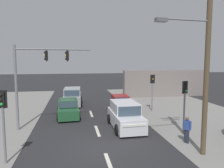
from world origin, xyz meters
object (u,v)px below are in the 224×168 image
(pedestal_signal_right_kerb, at_px, (185,98))
(pedestal_signal_left_kerb, at_px, (3,114))
(sedan_receding_far, at_px, (68,109))
(utility_pole_foreground_right, at_px, (205,56))
(suv_oncoming_mid, at_px, (125,116))
(traffic_signal_mast, at_px, (35,71))
(hatchback_oncoming_near, at_px, (121,104))
(pedestrian_at_kerb, at_px, (187,128))
(pedestal_signal_far_median, at_px, (152,86))
(suv_crossing_left, at_px, (72,97))

(pedestal_signal_right_kerb, relative_size, pedestal_signal_left_kerb, 1.00)
(pedestal_signal_right_kerb, relative_size, sedan_receding_far, 0.83)
(utility_pole_foreground_right, relative_size, suv_oncoming_mid, 2.09)
(traffic_signal_mast, relative_size, hatchback_oncoming_near, 1.64)
(pedestal_signal_left_kerb, distance_m, pedestrian_at_kerb, 10.00)
(suv_oncoming_mid, relative_size, hatchback_oncoming_near, 1.24)
(pedestal_signal_far_median, height_order, suv_crossing_left, pedestal_signal_far_median)
(suv_oncoming_mid, bearing_deg, pedestal_signal_left_kerb, -147.32)
(pedestal_signal_left_kerb, bearing_deg, suv_crossing_left, 76.82)
(pedestal_signal_left_kerb, bearing_deg, traffic_signal_mast, 82.93)
(pedestal_signal_far_median, xyz_separation_m, pedestrian_at_kerb, (-0.96, -8.26, -1.49))
(traffic_signal_mast, bearing_deg, suv_oncoming_mid, -8.07)
(hatchback_oncoming_near, bearing_deg, pedestal_signal_right_kerb, -68.39)
(utility_pole_foreground_right, height_order, pedestrian_at_kerb, utility_pole_foreground_right)
(utility_pole_foreground_right, distance_m, suv_oncoming_mid, 7.28)
(pedestal_signal_right_kerb, relative_size, hatchback_oncoming_near, 0.97)
(pedestal_signal_left_kerb, bearing_deg, utility_pole_foreground_right, -4.46)
(utility_pole_foreground_right, height_order, hatchback_oncoming_near, utility_pole_foreground_right)
(utility_pole_foreground_right, xyz_separation_m, suv_crossing_left, (-6.56, 14.40, -4.24))
(traffic_signal_mast, distance_m, pedestal_signal_far_median, 10.96)
(utility_pole_foreground_right, distance_m, pedestal_signal_right_kerb, 4.37)
(traffic_signal_mast, bearing_deg, sedan_receding_far, 55.58)
(pedestal_signal_right_kerb, bearing_deg, hatchback_oncoming_near, 111.61)
(pedestal_signal_left_kerb, distance_m, suv_crossing_left, 14.09)
(utility_pole_foreground_right, bearing_deg, pedestal_signal_right_kerb, 75.95)
(pedestal_signal_left_kerb, relative_size, pedestal_signal_far_median, 1.00)
(sedan_receding_far, bearing_deg, suv_crossing_left, 85.55)
(hatchback_oncoming_near, height_order, pedestrian_at_kerb, pedestrian_at_kerb)
(pedestal_signal_far_median, bearing_deg, suv_oncoming_mid, -129.56)
(traffic_signal_mast, distance_m, pedestrian_at_kerb, 10.72)
(utility_pole_foreground_right, height_order, suv_oncoming_mid, utility_pole_foreground_right)
(sedan_receding_far, bearing_deg, traffic_signal_mast, -124.42)
(suv_crossing_left, bearing_deg, pedestal_signal_right_kerb, -56.27)
(pedestal_signal_left_kerb, height_order, hatchback_oncoming_near, pedestal_signal_left_kerb)
(suv_crossing_left, bearing_deg, suv_oncoming_mid, -67.65)
(pedestal_signal_left_kerb, xyz_separation_m, sedan_receding_far, (2.79, 8.46, -1.71))
(pedestrian_at_kerb, bearing_deg, suv_oncoming_mid, 128.65)
(pedestal_signal_left_kerb, height_order, suv_crossing_left, pedestal_signal_left_kerb)
(pedestal_signal_left_kerb, distance_m, pedestal_signal_far_median, 14.15)
(pedestal_signal_right_kerb, xyz_separation_m, sedan_receding_far, (-7.79, 5.90, -1.71))
(utility_pole_foreground_right, bearing_deg, traffic_signal_mast, 146.03)
(pedestal_signal_right_kerb, distance_m, pedestal_signal_far_median, 6.56)
(traffic_signal_mast, bearing_deg, hatchback_oncoming_near, 31.05)
(pedestrian_at_kerb, bearing_deg, suv_crossing_left, 117.51)
(suv_crossing_left, relative_size, pedestrian_at_kerb, 2.82)
(traffic_signal_mast, distance_m, pedestal_signal_right_kerb, 10.45)
(utility_pole_foreground_right, distance_m, traffic_signal_mast, 11.00)
(pedestal_signal_far_median, relative_size, pedestrian_at_kerb, 2.18)
(utility_pole_foreground_right, distance_m, suv_crossing_left, 16.38)
(traffic_signal_mast, xyz_separation_m, pedestrian_at_kerb, (9.19, -4.50, -3.22))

